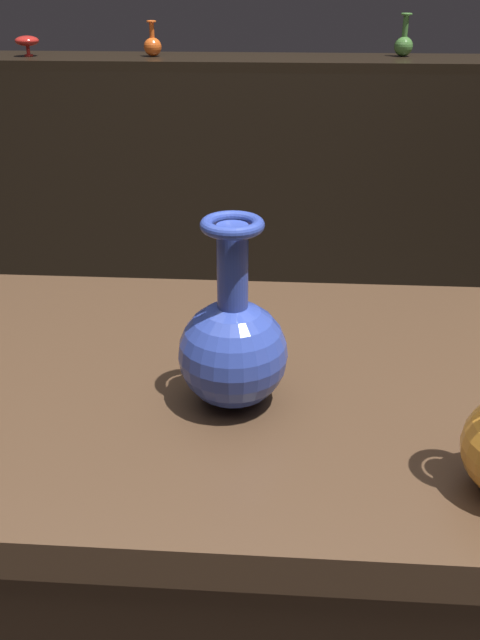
{
  "coord_description": "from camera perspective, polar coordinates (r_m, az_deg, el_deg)",
  "views": [
    {
      "loc": [
        0.04,
        -0.78,
        1.28
      ],
      "look_at": [
        -0.01,
        -0.03,
        0.9
      ],
      "focal_mm": 37.85,
      "sensor_mm": 36.0,
      "label": 1
    }
  ],
  "objects": [
    {
      "name": "display_plinth",
      "position": [
        1.18,
        0.45,
        -21.33
      ],
      "size": [
        1.2,
        0.64,
        0.8
      ],
      "color": "#422D1E",
      "rests_on": "ground_plane"
    },
    {
      "name": "shelf_vase_right",
      "position": [
        3.09,
        13.67,
        21.77
      ],
      "size": [
        0.08,
        0.08,
        0.17
      ],
      "color": "#477A38",
      "rests_on": "back_display_shelf"
    },
    {
      "name": "vase_centerpiece",
      "position": [
        0.83,
        -0.6,
        -2.23
      ],
      "size": [
        0.14,
        0.14,
        0.24
      ],
      "color": "#2D429E",
      "rests_on": "display_plinth"
    },
    {
      "name": "shelf_vase_left",
      "position": [
        3.04,
        -7.4,
        22.05
      ],
      "size": [
        0.07,
        0.07,
        0.14
      ],
      "color": "#E55B1E",
      "rests_on": "back_display_shelf"
    },
    {
      "name": "back_display_shelf",
      "position": [
        3.09,
        2.97,
        12.12
      ],
      "size": [
        2.6,
        0.4,
        0.99
      ],
      "color": "black",
      "rests_on": "ground_plane"
    },
    {
      "name": "shelf_vase_far_left",
      "position": [
        3.15,
        -17.57,
        21.54
      ],
      "size": [
        0.1,
        0.1,
        0.08
      ],
      "color": "red",
      "rests_on": "back_display_shelf"
    }
  ]
}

